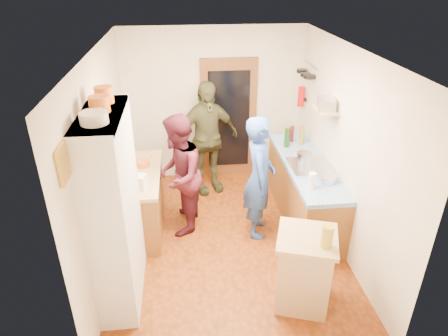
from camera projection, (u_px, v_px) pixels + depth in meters
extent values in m
cube|color=brown|center=(227.00, 241.00, 5.58)|extent=(3.00, 4.00, 0.02)
cube|color=silver|center=(228.00, 49.00, 4.38)|extent=(3.00, 4.00, 0.02)
cube|color=silver|center=(214.00, 105.00, 6.76)|extent=(3.00, 0.02, 2.60)
cube|color=silver|center=(256.00, 264.00, 3.21)|extent=(3.00, 0.02, 2.60)
cube|color=silver|center=(104.00, 162.00, 4.84)|extent=(0.02, 4.00, 2.60)
cube|color=silver|center=(344.00, 151.00, 5.12)|extent=(0.02, 4.00, 2.60)
cube|color=brown|center=(229.00, 119.00, 6.86)|extent=(0.95, 0.06, 2.10)
cube|color=black|center=(229.00, 120.00, 6.83)|extent=(0.70, 0.02, 1.70)
cube|color=silver|center=(115.00, 211.00, 4.24)|extent=(0.40, 1.20, 2.20)
cube|color=silver|center=(100.00, 115.00, 3.75)|extent=(0.40, 1.14, 0.04)
cylinder|color=white|center=(94.00, 118.00, 3.48)|extent=(0.25, 0.25, 0.10)
cylinder|color=orange|center=(99.00, 104.00, 3.73)|extent=(0.19, 0.19, 0.15)
cylinder|color=orange|center=(104.00, 95.00, 3.98)|extent=(0.19, 0.19, 0.17)
cube|color=brown|center=(140.00, 202.00, 5.67)|extent=(0.60, 1.40, 0.85)
cube|color=tan|center=(137.00, 174.00, 5.46)|extent=(0.64, 1.44, 0.05)
cube|color=white|center=(137.00, 181.00, 5.05)|extent=(0.27, 0.22, 0.18)
cylinder|color=white|center=(130.00, 175.00, 5.22)|extent=(0.18, 0.18, 0.17)
cylinder|color=orange|center=(143.00, 164.00, 5.60)|extent=(0.21, 0.21, 0.08)
cube|color=tan|center=(141.00, 156.00, 5.88)|extent=(0.35, 0.30, 0.02)
cube|color=brown|center=(303.00, 191.00, 5.94)|extent=(0.60, 2.20, 0.84)
cube|color=blue|center=(306.00, 164.00, 5.73)|extent=(0.62, 2.22, 0.06)
cube|color=silver|center=(310.00, 167.00, 5.56)|extent=(0.55, 0.58, 0.04)
cylinder|color=silver|center=(304.00, 157.00, 5.63)|extent=(0.21, 0.21, 0.14)
cylinder|color=#143F14|center=(287.00, 138.00, 6.14)|extent=(0.10, 0.10, 0.30)
cylinder|color=#591419|center=(292.00, 134.00, 6.34)|extent=(0.07, 0.07, 0.26)
cylinder|color=olive|center=(302.00, 135.00, 6.25)|extent=(0.08, 0.08, 0.29)
cylinder|color=white|center=(312.00, 181.00, 5.03)|extent=(0.11, 0.11, 0.21)
cylinder|color=silver|center=(327.00, 178.00, 5.21)|extent=(0.30, 0.30, 0.10)
cube|color=tan|center=(304.00, 272.00, 4.39)|extent=(0.69, 0.69, 0.86)
cube|color=tan|center=(308.00, 238.00, 4.18)|extent=(0.78, 0.78, 0.05)
cube|color=white|center=(303.00, 234.00, 4.23)|extent=(0.42, 0.37, 0.02)
cylinder|color=#AD9E2D|center=(327.00, 236.00, 3.97)|extent=(0.15, 0.15, 0.24)
cylinder|color=silver|center=(311.00, 65.00, 6.12)|extent=(0.02, 0.65, 0.02)
cylinder|color=black|center=(309.00, 77.00, 6.02)|extent=(0.18, 0.18, 0.05)
cylinder|color=black|center=(305.00, 75.00, 6.21)|extent=(0.16, 0.16, 0.05)
cylinder|color=black|center=(302.00, 71.00, 6.38)|extent=(0.17, 0.17, 0.05)
cube|color=tan|center=(325.00, 110.00, 5.33)|extent=(0.26, 0.42, 0.03)
cube|color=silver|center=(326.00, 104.00, 5.28)|extent=(0.28, 0.34, 0.15)
cube|color=black|center=(304.00, 99.00, 6.55)|extent=(0.06, 0.10, 0.04)
cylinder|color=red|center=(301.00, 97.00, 6.52)|extent=(0.11, 0.11, 0.32)
cube|color=gold|center=(63.00, 164.00, 3.13)|extent=(0.03, 0.25, 0.30)
imported|color=#2B4CA3|center=(262.00, 179.00, 5.35)|extent=(0.51, 0.69, 1.74)
imported|color=#451521|center=(181.00, 174.00, 5.48)|extent=(0.77, 0.93, 1.73)
imported|color=#3B3A22|center=(207.00, 138.00, 6.41)|extent=(1.19, 0.79, 1.87)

